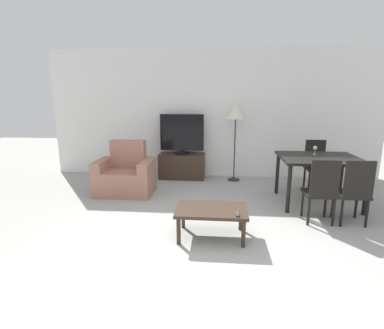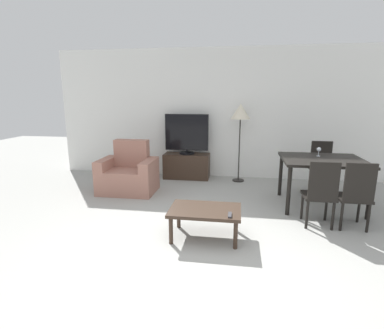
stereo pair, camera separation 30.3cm
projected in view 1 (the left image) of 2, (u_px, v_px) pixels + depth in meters
The scene contains 13 objects.
ground_plane at pixel (204, 261), 3.21m from camera, with size 18.00×18.00×0.00m, color #9E9E99.
wall_back at pixel (213, 114), 6.38m from camera, with size 7.04×0.06×2.70m.
armchair at pixel (126, 176), 5.40m from camera, with size 0.99×0.72×0.93m.
tv_stand at pixel (182, 166), 6.40m from camera, with size 0.96×0.44×0.53m.
tv at pixel (182, 134), 6.24m from camera, with size 0.91×0.32×0.83m.
coffee_table at pixel (211, 212), 3.69m from camera, with size 0.87×0.58×0.38m.
dining_table at pixel (319, 162), 4.79m from camera, with size 1.23×1.04×0.78m.
dining_chair_near at pixel (321, 189), 4.04m from camera, with size 0.40×0.40×0.92m.
dining_chair_far at pixel (316, 163), 5.62m from camera, with size 0.40×0.40×0.92m.
dining_chair_near_right at pixel (354, 190), 4.01m from camera, with size 0.40×0.40×0.92m.
floor_lamp at pixel (236, 114), 5.98m from camera, with size 0.39×0.39×1.58m.
remote_primary at pixel (237, 214), 3.48m from camera, with size 0.04×0.15×0.02m.
wine_glass_left at pixel (315, 149), 4.94m from camera, with size 0.07×0.07×0.15m.
Camera 1 is at (0.14, -2.89, 1.73)m, focal length 28.00 mm.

